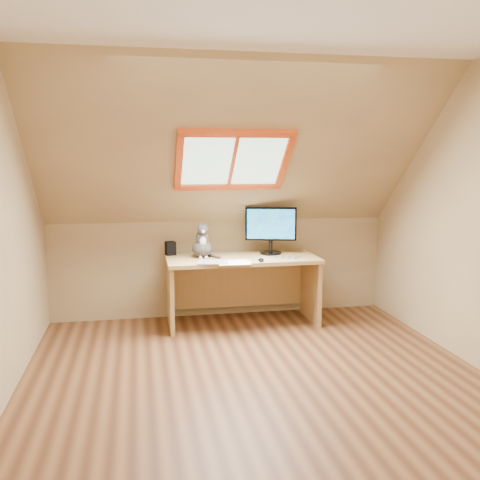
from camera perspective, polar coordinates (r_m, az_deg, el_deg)
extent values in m
plane|color=brown|center=(4.14, 1.90, -14.65)|extent=(3.50, 3.50, 0.00)
cube|color=tan|center=(2.17, 12.30, -3.14)|extent=(3.50, 0.02, 2.40)
cube|color=tan|center=(4.55, 24.06, 2.39)|extent=(0.02, 3.50, 2.40)
cube|color=tan|center=(5.64, -2.01, -2.98)|extent=(3.50, 0.02, 1.00)
cube|color=silver|center=(3.14, 5.51, 22.67)|extent=(3.50, 1.95, 0.02)
cube|color=tan|center=(4.76, -0.63, 9.42)|extent=(3.50, 1.56, 1.41)
cube|color=#B2E0CC|center=(4.83, -0.79, 8.58)|extent=(0.90, 0.53, 0.48)
cube|color=#F05416|center=(4.83, -0.79, 8.58)|extent=(1.02, 0.64, 0.59)
cube|color=tan|center=(5.27, 0.24, -2.03)|extent=(1.48, 0.65, 0.04)
cube|color=tan|center=(5.26, -7.44, -5.91)|extent=(0.04, 0.58, 0.64)
cube|color=tan|center=(5.52, 7.53, -5.21)|extent=(0.04, 0.58, 0.64)
cube|color=tan|center=(5.63, -0.34, -4.87)|extent=(1.38, 0.03, 0.45)
cylinder|color=black|center=(5.45, 3.29, -1.38)|extent=(0.22, 0.22, 0.02)
cylinder|color=black|center=(5.44, 3.29, -0.66)|extent=(0.04, 0.04, 0.12)
cube|color=black|center=(5.41, 3.32, 1.74)|extent=(0.51, 0.17, 0.34)
cube|color=#0A25C9|center=(5.38, 3.31, 1.71)|extent=(0.47, 0.13, 0.30)
ellipsoid|color=#443F3C|center=(5.26, -4.07, -0.94)|extent=(0.20, 0.24, 0.17)
ellipsoid|color=#443F3C|center=(5.23, -4.06, 0.09)|extent=(0.13, 0.13, 0.18)
ellipsoid|color=silver|center=(5.18, -3.97, -0.20)|extent=(0.06, 0.04, 0.11)
ellipsoid|color=#443F3C|center=(5.18, -4.01, 1.15)|extent=(0.10, 0.09, 0.09)
sphere|color=silver|center=(5.14, -3.94, 0.91)|extent=(0.04, 0.04, 0.04)
cone|color=#443F3C|center=(5.19, -4.39, 1.67)|extent=(0.05, 0.05, 0.06)
cone|color=#443F3C|center=(5.20, -3.70, 1.69)|extent=(0.05, 0.05, 0.06)
cube|color=black|center=(5.42, -7.42, -0.88)|extent=(0.11, 0.11, 0.14)
cube|color=#B2B2B7|center=(4.99, -2.96, -2.38)|extent=(0.32, 0.25, 0.01)
ellipsoid|color=black|center=(5.05, 2.26, -2.13)|extent=(0.07, 0.11, 0.03)
cube|color=white|center=(5.01, -0.02, -2.38)|extent=(0.33, 0.27, 0.00)
cube|color=white|center=(5.01, -0.02, -2.37)|extent=(0.32, 0.24, 0.00)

